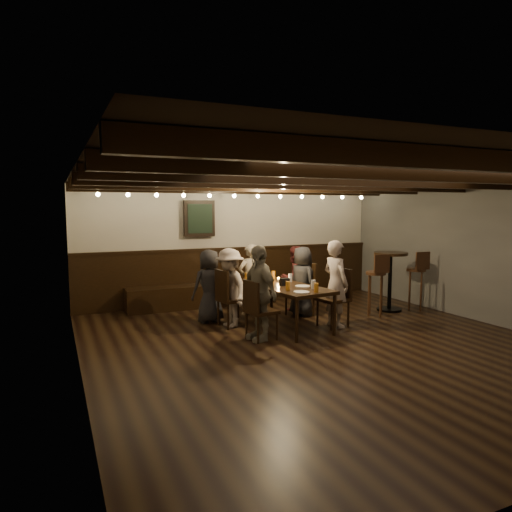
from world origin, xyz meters
name	(u,v)px	position (x,y,z in m)	size (l,w,h in m)	color
room	(246,257)	(-0.29, 2.21, 1.07)	(7.00, 7.00, 7.00)	black
dining_table	(283,288)	(-0.06, 1.20, 0.64)	(1.07, 1.95, 0.69)	black
chair_left_near	(231,309)	(-0.83, 1.55, 0.29)	(0.49, 0.49, 0.95)	black
chair_left_far	(261,321)	(-0.71, 0.66, 0.27)	(0.46, 0.46, 0.90)	black
chair_right_near	(301,300)	(0.60, 1.75, 0.29)	(0.49, 0.49, 0.96)	black
chair_right_far	(334,309)	(0.72, 0.85, 0.29)	(0.49, 0.49, 0.96)	black
person_bench_left	(209,286)	(-1.07, 1.98, 0.63)	(0.62, 0.40, 1.26)	black
person_bench_centre	(250,279)	(-0.20, 2.24, 0.65)	(0.47, 0.31, 1.30)	gray
person_bench_right	(294,278)	(0.71, 2.22, 0.62)	(0.60, 0.47, 1.23)	#531D1C
person_left_near	(230,288)	(-0.86, 1.55, 0.65)	(0.84, 0.48, 1.30)	#A19388
person_left_far	(259,293)	(-0.74, 0.66, 0.71)	(0.83, 0.35, 1.42)	gray
person_right_near	(302,281)	(0.63, 1.75, 0.63)	(0.62, 0.40, 1.26)	#272729
person_right_far	(336,284)	(0.75, 0.86, 0.72)	(0.52, 0.34, 1.43)	#A29389
pint_a	(246,277)	(-0.43, 1.86, 0.76)	(0.07, 0.07, 0.14)	#BF7219
pint_b	(273,275)	(0.10, 1.88, 0.76)	(0.07, 0.07, 0.14)	#BF7219
pint_c	(264,282)	(-0.37, 1.26, 0.76)	(0.07, 0.07, 0.14)	#BF7219
pint_d	(290,278)	(0.21, 1.44, 0.76)	(0.07, 0.07, 0.14)	silver
pint_e	(288,286)	(-0.22, 0.73, 0.76)	(0.07, 0.07, 0.14)	#BF7219
pint_f	(313,284)	(0.21, 0.68, 0.76)	(0.07, 0.07, 0.14)	silver
pint_g	(316,288)	(0.10, 0.42, 0.76)	(0.07, 0.07, 0.14)	#BF7219
plate_near	(301,292)	(-0.11, 0.49, 0.70)	(0.24, 0.24, 0.01)	white
plate_far	(303,286)	(0.16, 0.93, 0.70)	(0.24, 0.24, 0.01)	white
condiment_caddy	(285,282)	(-0.05, 1.15, 0.75)	(0.15, 0.10, 0.12)	black
candle	(278,280)	(0.02, 1.52, 0.72)	(0.05, 0.05, 0.05)	beige
high_top_table	(390,272)	(2.35, 1.41, 0.74)	(0.63, 0.63, 1.12)	black
bar_stool_left	(376,293)	(1.85, 1.20, 0.42)	(0.36, 0.37, 1.14)	#311D0F
bar_stool_right	(416,288)	(2.85, 1.25, 0.42)	(0.36, 0.37, 1.14)	#311D0F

